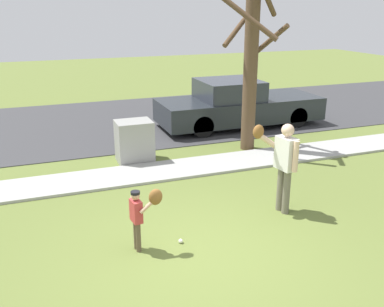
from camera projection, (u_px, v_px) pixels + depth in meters
The scene contains 9 objects.
ground_plane at pixel (142, 176), 9.85m from camera, with size 48.00×48.00×0.00m, color olive.
sidewalk_strip at pixel (141, 174), 9.93m from camera, with size 36.00×1.20×0.06m, color #A3A39E.
road_surface at pixel (104, 123), 14.37m from camera, with size 36.00×6.80×0.02m, color #38383A.
person_adult at pixel (283, 159), 7.85m from camera, with size 0.74×0.60×1.70m.
person_child at pixel (141, 210), 6.67m from camera, with size 0.49×0.37×1.05m.
baseball at pixel (181, 241), 7.07m from camera, with size 0.07×0.07×0.07m, color white.
utility_cabinet at pixel (134, 141), 10.67m from camera, with size 0.87×0.70×1.03m, color gray.
street_tree_near at pixel (251, 63), 11.04m from camera, with size 1.84×1.88×4.25m.
parked_pickup_dark at pixel (237, 105), 13.81m from camera, with size 5.20×1.95×1.48m.
Camera 1 is at (-2.12, -5.48, 3.67)m, focal length 40.57 mm.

